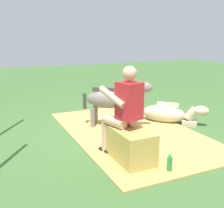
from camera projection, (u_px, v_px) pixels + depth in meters
The scene contains 7 objects.
ground_plane at pixel (119, 131), 5.26m from camera, with size 24.00×24.00×0.00m, color #426B33.
hay_patch at pixel (131, 132), 5.19m from camera, with size 3.57×2.15×0.02m, color tan.
hay_bale at pixel (130, 145), 3.98m from camera, with size 0.79×0.44×0.47m, color tan.
person_seated at pixel (123, 108), 3.99m from camera, with size 0.71×0.53×1.35m.
pony_standing at pixel (113, 100), 5.35m from camera, with size 0.95×1.15×0.92m.
pony_lying at pixel (168, 114), 5.74m from camera, with size 1.18×1.10×0.42m.
soda_bottle at pixel (170, 163), 3.66m from camera, with size 0.07×0.07×0.27m.
Camera 1 is at (-4.46, 2.22, 1.75)m, focal length 45.01 mm.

